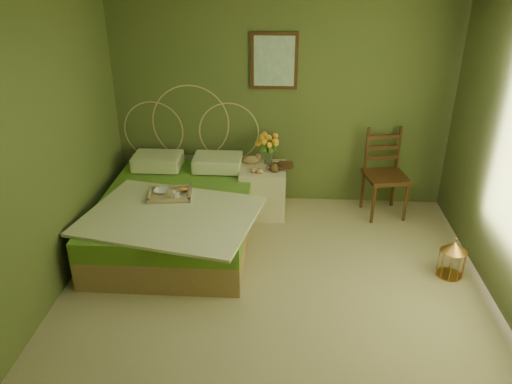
# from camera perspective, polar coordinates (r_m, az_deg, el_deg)

# --- Properties ---
(floor) EXTENTS (4.50, 4.50, 0.00)m
(floor) POSITION_cam_1_polar(r_m,az_deg,el_deg) (4.55, 2.14, -13.46)
(floor) COLOR tan
(floor) RESTS_ON ground
(wall_back) EXTENTS (4.00, 0.00, 4.00)m
(wall_back) POSITION_cam_1_polar(r_m,az_deg,el_deg) (5.98, 2.94, 10.54)
(wall_back) COLOR #565E31
(wall_back) RESTS_ON floor
(wall_left) EXTENTS (0.00, 4.50, 4.50)m
(wall_left) POSITION_cam_1_polar(r_m,az_deg,el_deg) (4.37, -24.81, 2.14)
(wall_left) COLOR #565E31
(wall_left) RESTS_ON floor
(wall_art) EXTENTS (0.54, 0.04, 0.64)m
(wall_art) POSITION_cam_1_polar(r_m,az_deg,el_deg) (5.85, 2.09, 14.74)
(wall_art) COLOR #38190F
(wall_art) RESTS_ON wall_back
(bed) EXTENTS (1.85, 2.34, 1.45)m
(bed) POSITION_cam_1_polar(r_m,az_deg,el_deg) (5.55, -8.87, -2.00)
(bed) COLOR #A88254
(bed) RESTS_ON floor
(nightstand) EXTENTS (0.54, 0.54, 1.02)m
(nightstand) POSITION_cam_1_polar(r_m,az_deg,el_deg) (5.95, 0.87, 0.84)
(nightstand) COLOR beige
(nightstand) RESTS_ON floor
(chair) EXTENTS (0.53, 0.53, 1.04)m
(chair) POSITION_cam_1_polar(r_m,az_deg,el_deg) (6.09, 14.59, 2.75)
(chair) COLOR #38190F
(chair) RESTS_ON floor
(birdcage) EXTENTS (0.25, 0.25, 0.38)m
(birdcage) POSITION_cam_1_polar(r_m,az_deg,el_deg) (5.24, 21.47, -7.16)
(birdcage) COLOR #CC8541
(birdcage) RESTS_ON floor
(book_lower) EXTENTS (0.23, 0.25, 0.02)m
(book_lower) POSITION_cam_1_polar(r_m,az_deg,el_deg) (5.86, 2.60, 2.93)
(book_lower) COLOR #381E0F
(book_lower) RESTS_ON nightstand
(book_upper) EXTENTS (0.17, 0.23, 0.02)m
(book_upper) POSITION_cam_1_polar(r_m,az_deg,el_deg) (5.85, 2.60, 3.12)
(book_upper) COLOR #472819
(book_upper) RESTS_ON nightstand
(cereal_bowl) EXTENTS (0.17, 0.17, 0.04)m
(cereal_bowl) POSITION_cam_1_polar(r_m,az_deg,el_deg) (5.39, -10.75, 0.10)
(cereal_bowl) COLOR white
(cereal_bowl) RESTS_ON bed
(coffee_cup) EXTENTS (0.09, 0.09, 0.07)m
(coffee_cup) POSITION_cam_1_polar(r_m,az_deg,el_deg) (5.25, -9.13, -0.31)
(coffee_cup) COLOR white
(coffee_cup) RESTS_ON bed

